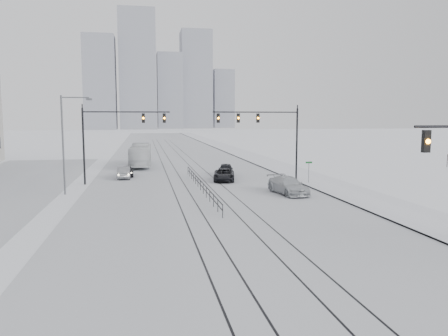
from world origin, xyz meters
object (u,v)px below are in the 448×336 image
sedan_sb_outer (124,172)px  sedan_nb_far (226,170)px  box_truck (141,155)px  sedan_sb_inner (127,171)px  sedan_nb_right (288,186)px  sedan_nb_front (224,175)px

sedan_sb_outer → sedan_nb_far: size_ratio=0.98×
sedan_nb_far → box_truck: box_truck is taller
sedan_sb_inner → sedan_nb_far: sedan_nb_far is taller
sedan_nb_right → sedan_nb_far: size_ratio=1.27×
sedan_sb_outer → sedan_nb_front: bearing=157.9°
sedan_nb_front → sedan_nb_right: 10.22m
sedan_nb_front → box_truck: 18.95m
sedan_nb_far → sedan_sb_outer: bearing=-167.4°
sedan_sb_inner → sedan_sb_outer: 1.61m
sedan_sb_inner → box_truck: bearing=-99.9°
sedan_nb_front → sedan_nb_right: sedan_nb_right is taller
sedan_sb_outer → box_truck: (1.87, 12.41, 0.94)m
sedan_sb_inner → sedan_nb_far: size_ratio=0.92×
sedan_sb_inner → box_truck: box_truck is taller
sedan_nb_front → sedan_sb_outer: bearing=170.4°
sedan_sb_outer → box_truck: size_ratio=0.36×
sedan_sb_inner → sedan_nb_right: size_ratio=0.72×
sedan_sb_outer → box_truck: 12.58m
sedan_sb_inner → sedan_sb_outer: sedan_sb_outer is taller
sedan_nb_right → sedan_nb_far: (-3.25, 13.70, -0.06)m
sedan_nb_right → sedan_nb_far: sedan_nb_right is taller
sedan_sb_outer → sedan_nb_right: size_ratio=0.77×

